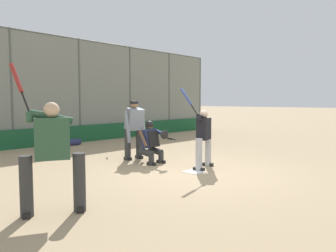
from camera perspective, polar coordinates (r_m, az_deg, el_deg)
The scene contains 11 objects.
ground_plane at distance 7.99m, azimuth 4.57°, elevation -7.97°, with size 160.00×160.00×0.00m, color tan.
home_plate_marker at distance 7.99m, azimuth 4.57°, elevation -7.93°, with size 0.43×0.43×0.01m, color white.
backstop_fence at distance 13.46m, azimuth -20.15°, elevation 6.31°, with size 19.27×0.08×4.27m.
padding_wall at distance 13.43m, azimuth -19.74°, elevation -1.70°, with size 18.81×0.18×0.68m, color #19512D.
batter_at_plate at distance 8.31m, azimuth 6.17°, elevation -1.87°, with size 1.05×0.53×2.03m.
catcher_behind_plate at distance 8.94m, azimuth -2.84°, elevation -2.71°, with size 0.62×0.73×1.17m.
umpire_home at distance 9.58m, azimuth -5.91°, elevation -0.36°, with size 0.69×0.47×1.71m.
batter_on_deck at distance 5.22m, azimuth -19.55°, elevation -4.50°, with size 0.90×1.01×2.29m.
spare_bat_near_backstop at distance 14.60m, azimuth 0.33°, elevation -2.19°, with size 0.35×0.80×0.07m.
baseball_loose at distance 9.85m, azimuth -10.54°, elevation -5.45°, with size 0.07×0.07×0.07m, color white.
equipment_bag_dugout_side at distance 12.95m, azimuth -17.37°, elevation -2.83°, with size 1.32×0.25×0.25m.
Camera 1 is at (6.13, 4.83, 1.71)m, focal length 35.00 mm.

